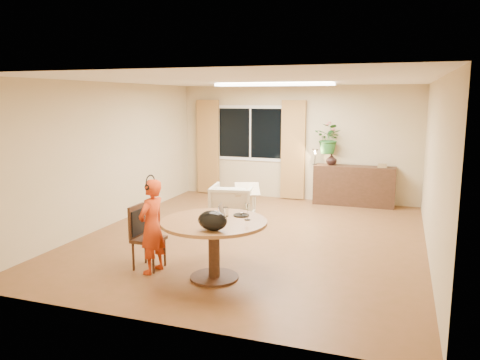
% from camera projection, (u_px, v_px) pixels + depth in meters
% --- Properties ---
extents(floor, '(6.50, 6.50, 0.00)m').
position_uv_depth(floor, '(253.00, 237.00, 7.90)').
color(floor, brown).
rests_on(floor, ground).
extents(ceiling, '(6.50, 6.50, 0.00)m').
position_uv_depth(ceiling, '(254.00, 80.00, 7.45)').
color(ceiling, white).
rests_on(ceiling, wall_back).
extents(wall_back, '(5.50, 0.00, 5.50)m').
position_uv_depth(wall_back, '(296.00, 143.00, 10.70)').
color(wall_back, tan).
rests_on(wall_back, floor).
extents(wall_left, '(0.00, 6.50, 6.50)m').
position_uv_depth(wall_left, '(111.00, 154.00, 8.57)').
color(wall_left, tan).
rests_on(wall_left, floor).
extents(wall_right, '(0.00, 6.50, 6.50)m').
position_uv_depth(wall_right, '(434.00, 169.00, 6.79)').
color(wall_right, tan).
rests_on(wall_right, floor).
extents(window, '(1.70, 0.03, 1.30)m').
position_uv_depth(window, '(250.00, 133.00, 11.00)').
color(window, white).
rests_on(window, wall_back).
extents(curtain_left, '(0.55, 0.08, 2.25)m').
position_uv_depth(curtain_left, '(208.00, 147.00, 11.33)').
color(curtain_left, brown).
rests_on(curtain_left, wall_back).
extents(curtain_right, '(0.55, 0.08, 2.25)m').
position_uv_depth(curtain_right, '(293.00, 150.00, 10.65)').
color(curtain_right, brown).
rests_on(curtain_right, wall_back).
extents(ceiling_panel, '(2.20, 0.35, 0.05)m').
position_uv_depth(ceiling_panel, '(274.00, 84.00, 8.57)').
color(ceiling_panel, white).
rests_on(ceiling_panel, ceiling).
extents(dining_table, '(1.37, 1.37, 0.78)m').
position_uv_depth(dining_table, '(214.00, 233.00, 5.99)').
color(dining_table, brown).
rests_on(dining_table, floor).
extents(dining_chair, '(0.43, 0.39, 0.88)m').
position_uv_depth(dining_chair, '(149.00, 237.00, 6.40)').
color(dining_chair, '#301E10').
rests_on(dining_chair, floor).
extents(child, '(0.50, 0.37, 1.27)m').
position_uv_depth(child, '(152.00, 226.00, 6.22)').
color(child, red).
rests_on(child, floor).
extents(laptop, '(0.36, 0.28, 0.22)m').
position_uv_depth(laptop, '(211.00, 211.00, 5.99)').
color(laptop, '#B7B7BC').
rests_on(laptop, dining_table).
extents(tumbler, '(0.09, 0.09, 0.12)m').
position_uv_depth(tumbler, '(225.00, 212.00, 6.17)').
color(tumbler, white).
rests_on(tumbler, dining_table).
extents(wine_glass, '(0.09, 0.09, 0.22)m').
position_uv_depth(wine_glass, '(247.00, 212.00, 5.97)').
color(wine_glass, white).
rests_on(wine_glass, dining_table).
extents(pot_lid, '(0.27, 0.27, 0.03)m').
position_uv_depth(pot_lid, '(241.00, 215.00, 6.19)').
color(pot_lid, white).
rests_on(pot_lid, dining_table).
extents(handbag, '(0.37, 0.23, 0.24)m').
position_uv_depth(handbag, '(213.00, 221.00, 5.49)').
color(handbag, black).
rests_on(handbag, dining_table).
extents(armchair, '(0.88, 0.90, 0.72)m').
position_uv_depth(armchair, '(233.00, 203.00, 8.82)').
color(armchair, '#C0B398').
rests_on(armchair, floor).
extents(throw, '(0.62, 0.68, 0.03)m').
position_uv_depth(throw, '(247.00, 185.00, 8.62)').
color(throw, beige).
rests_on(throw, armchair).
extents(sideboard, '(1.73, 0.42, 0.86)m').
position_uv_depth(sideboard, '(354.00, 186.00, 10.19)').
color(sideboard, '#301E10').
rests_on(sideboard, floor).
extents(vase, '(0.30, 0.30, 0.25)m').
position_uv_depth(vase, '(331.00, 159.00, 10.26)').
color(vase, black).
rests_on(vase, sideboard).
extents(bouquet, '(0.73, 0.67, 0.66)m').
position_uv_depth(bouquet, '(329.00, 139.00, 10.20)').
color(bouquet, '#3A6927').
rests_on(bouquet, vase).
extents(book_stack, '(0.22, 0.18, 0.08)m').
position_uv_depth(book_stack, '(382.00, 165.00, 9.92)').
color(book_stack, olive).
rests_on(book_stack, sideboard).
extents(desk_lamp, '(0.17, 0.17, 0.36)m').
position_uv_depth(desk_lamp, '(315.00, 157.00, 10.32)').
color(desk_lamp, black).
rests_on(desk_lamp, sideboard).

